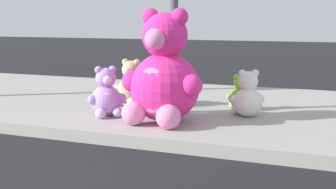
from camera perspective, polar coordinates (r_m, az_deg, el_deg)
sidewalk at (r=7.69m, az=-4.07°, el=-1.16°), size 28.00×4.40×0.15m
plush_pink_large at (r=5.89m, az=-0.58°, el=2.13°), size 1.12×1.00×1.46m
plush_white at (r=6.38m, az=9.79°, el=-0.38°), size 0.45×0.47×0.65m
plush_lavender at (r=6.37m, az=-7.60°, el=-0.20°), size 0.49×0.49×0.69m
plush_teal at (r=7.11m, az=1.85°, el=0.24°), size 0.36×0.37×0.50m
plush_tan at (r=7.14m, az=-4.62°, el=0.96°), size 0.55×0.49×0.72m
plush_lime at (r=6.85m, az=8.94°, el=-0.11°), size 0.37×0.38×0.53m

